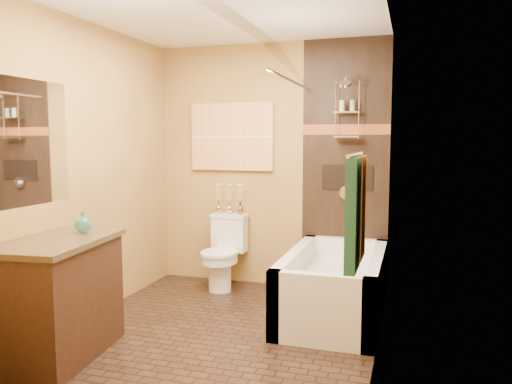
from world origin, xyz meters
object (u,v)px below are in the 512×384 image
at_px(toilet, 224,252).
at_px(bathtub, 334,290).
at_px(vanity, 57,298).
at_px(sunset_painting, 232,137).

bearing_deg(toilet, bathtub, -20.33).
distance_m(toilet, vanity, 1.95).
height_order(sunset_painting, vanity, sunset_painting).
relative_size(sunset_painting, vanity, 0.89).
bearing_deg(vanity, sunset_painting, 70.16).
bearing_deg(bathtub, sunset_painting, 149.03).
xyz_separation_m(toilet, vanity, (-0.52, -1.88, 0.04)).
xyz_separation_m(bathtub, toilet, (-1.21, 0.47, 0.16)).
height_order(toilet, vanity, vanity).
relative_size(toilet, vanity, 0.74).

